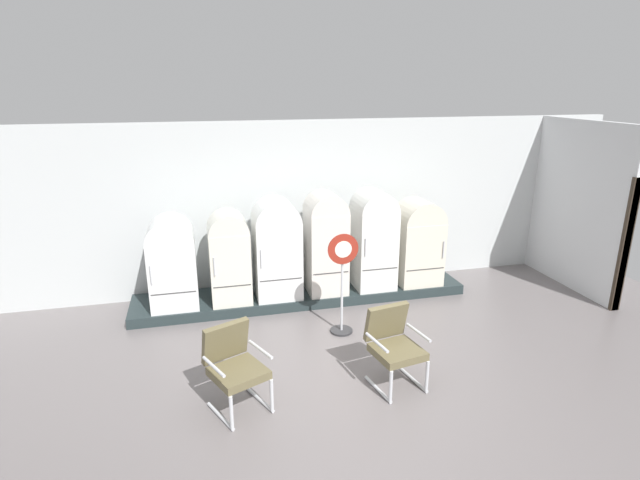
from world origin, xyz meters
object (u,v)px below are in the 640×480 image
(refrigerator_3, at_px, (326,240))
(armchair_right, at_px, (393,342))
(refrigerator_2, at_px, (277,245))
(refrigerator_0, at_px, (172,260))
(refrigerator_5, at_px, (418,240))
(armchair_left, at_px, (234,363))
(refrigerator_4, at_px, (373,236))
(sign_stand, at_px, (342,287))
(refrigerator_1, at_px, (229,254))

(refrigerator_3, height_order, armchair_right, refrigerator_3)
(refrigerator_2, bearing_deg, refrigerator_0, -179.89)
(refrigerator_5, relative_size, armchair_left, 1.51)
(refrigerator_4, xyz_separation_m, sign_stand, (-0.87, -1.18, -0.32))
(refrigerator_3, relative_size, sign_stand, 1.11)
(refrigerator_0, distance_m, armchair_right, 3.58)
(refrigerator_1, height_order, refrigerator_2, refrigerator_2)
(refrigerator_0, height_order, refrigerator_4, refrigerator_4)
(armchair_left, relative_size, sign_stand, 0.64)
(refrigerator_3, bearing_deg, refrigerator_4, 1.87)
(sign_stand, bearing_deg, refrigerator_0, 152.96)
(refrigerator_5, distance_m, armchair_right, 2.92)
(refrigerator_5, xyz_separation_m, armchair_left, (-3.27, -2.52, -0.37))
(refrigerator_4, height_order, refrigerator_5, refrigerator_4)
(refrigerator_4, height_order, armchair_left, refrigerator_4)
(refrigerator_1, xyz_separation_m, sign_stand, (1.45, -1.14, -0.21))
(refrigerator_1, xyz_separation_m, refrigerator_4, (2.33, 0.04, 0.11))
(refrigerator_2, distance_m, armchair_right, 2.73)
(refrigerator_0, height_order, sign_stand, refrigerator_0)
(refrigerator_2, bearing_deg, sign_stand, -58.49)
(refrigerator_4, distance_m, refrigerator_5, 0.79)
(refrigerator_1, relative_size, sign_stand, 0.97)
(refrigerator_3, relative_size, refrigerator_4, 1.01)
(refrigerator_1, relative_size, armchair_left, 1.51)
(refrigerator_4, distance_m, sign_stand, 1.51)
(refrigerator_4, xyz_separation_m, refrigerator_5, (0.78, -0.02, -0.12))
(refrigerator_4, distance_m, armchair_right, 2.66)
(refrigerator_5, bearing_deg, sign_stand, -144.87)
(refrigerator_1, distance_m, refrigerator_5, 3.11)
(refrigerator_3, distance_m, refrigerator_5, 1.60)
(refrigerator_1, height_order, armchair_left, refrigerator_1)
(refrigerator_1, bearing_deg, armchair_right, -56.00)
(refrigerator_3, bearing_deg, sign_stand, -93.26)
(refrigerator_1, relative_size, refrigerator_5, 1.00)
(refrigerator_0, bearing_deg, armchair_right, -44.99)
(refrigerator_2, bearing_deg, armchair_left, -109.34)
(refrigerator_5, xyz_separation_m, sign_stand, (-1.66, -1.17, -0.20))
(armchair_right, height_order, sign_stand, sign_stand)
(refrigerator_3, xyz_separation_m, refrigerator_5, (1.59, 0.01, -0.12))
(refrigerator_4, bearing_deg, refrigerator_1, -178.99)
(refrigerator_0, relative_size, refrigerator_5, 0.98)
(sign_stand, bearing_deg, armchair_right, -80.54)
(refrigerator_0, bearing_deg, sign_stand, -27.04)
(sign_stand, bearing_deg, refrigerator_2, 121.51)
(refrigerator_4, height_order, sign_stand, refrigerator_4)
(refrigerator_1, bearing_deg, refrigerator_2, 2.57)
(refrigerator_5, bearing_deg, refrigerator_4, 178.78)
(armchair_left, bearing_deg, refrigerator_0, 105.17)
(refrigerator_3, bearing_deg, refrigerator_5, 0.35)
(refrigerator_1, height_order, refrigerator_4, refrigerator_4)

